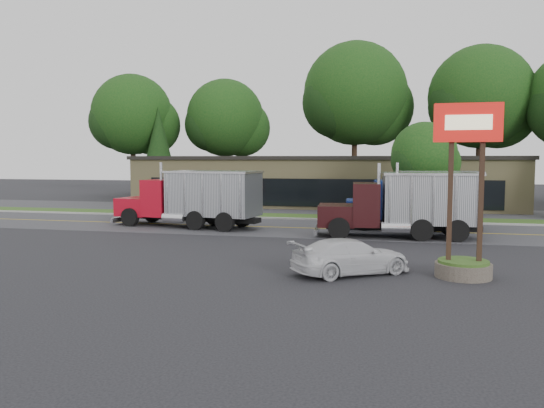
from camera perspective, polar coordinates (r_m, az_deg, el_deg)
The scene contains 18 objects.
ground at distance 23.39m, azimuth -7.54°, elevation -5.21°, with size 140.00×140.00×0.00m, color #303035.
road at distance 31.88m, azimuth -1.84°, elevation -2.47°, with size 60.00×8.00×0.02m, color #515155.
center_line at distance 31.88m, azimuth -1.84°, elevation -2.47°, with size 60.00×0.12×0.01m, color gold.
curb at distance 35.92m, azimuth -0.11°, elevation -1.63°, with size 60.00×0.30×0.12m, color #9E9E99.
grass_verge at distance 37.66m, azimuth 0.51°, elevation -1.32°, with size 60.00×3.40×0.03m, color #304E1A.
far_parking at distance 42.53m, azimuth 1.98°, elevation -0.61°, with size 60.00×7.00×0.02m, color #515155.
strip_mall at distance 47.99m, azimuth 5.71°, elevation 2.39°, with size 32.00×12.00×4.00m, color tan.
bilo_sign at distance 19.30m, azimuth 20.02°, elevation -1.54°, with size 2.20×1.90×5.95m.
tree_far_a at distance 60.68m, azimuth -14.63°, elevation 8.89°, with size 9.30×8.75×13.26m.
tree_far_b at distance 58.63m, azimuth -4.90°, elevation 8.82°, with size 8.90×8.38×12.70m.
tree_far_c at distance 56.16m, azimuth 9.11°, elevation 11.12°, with size 11.22×10.56×16.01m.
tree_far_d at distance 55.52m, azimuth 21.66°, elevation 10.16°, with size 10.44×9.82×14.89m.
evergreen_left at distance 56.93m, azimuth -12.09°, elevation 5.93°, with size 4.17×4.17×9.48m.
tree_verge at distance 36.65m, azimuth 16.15°, elevation 4.81°, with size 4.57×4.30×6.52m.
dump_truck_red at distance 31.77m, azimuth -8.28°, elevation 0.74°, with size 9.28×3.91×3.36m.
dump_truck_blue at distance 31.86m, azimuth 15.60°, elevation 0.61°, with size 7.73×3.21×3.36m.
dump_truck_maroon at distance 28.16m, azimuth 14.34°, elevation 0.10°, with size 8.32×3.22×3.36m.
rally_car at distance 19.10m, azimuth 8.48°, elevation -5.59°, with size 1.76×4.34×1.26m, color silver.
Camera 1 is at (8.14, -21.55, 4.09)m, focal length 35.00 mm.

